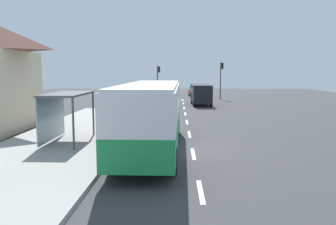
{
  "coord_description": "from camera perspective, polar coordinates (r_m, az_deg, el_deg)",
  "views": [
    {
      "loc": [
        -0.51,
        -16.56,
        3.78
      ],
      "look_at": [
        -1.0,
        2.53,
        1.5
      ],
      "focal_mm": 36.97,
      "sensor_mm": 36.0,
      "label": 1
    }
  ],
  "objects": [
    {
      "name": "white_van",
      "position": [
        38.93,
        5.47,
        3.19
      ],
      "size": [
        2.14,
        5.25,
        2.3
      ],
      "color": "black",
      "rests_on": "ground"
    },
    {
      "name": "sedan_near",
      "position": [
        52.51,
        4.55,
        3.52
      ],
      "size": [
        2.03,
        4.49,
        1.52
      ],
      "color": "#A51919",
      "rests_on": "ground"
    },
    {
      "name": "recycling_bin_red",
      "position": [
        18.47,
        -10.09,
        -3.04
      ],
      "size": [
        0.52,
        0.52,
        0.95
      ],
      "primitive_type": "cylinder",
      "color": "red",
      "rests_on": "sidewalk_platform"
    },
    {
      "name": "lane_stripe_seg_7",
      "position": [
        45.72,
        2.42,
        2.06
      ],
      "size": [
        0.16,
        2.2,
        0.01
      ],
      "primitive_type": "cube",
      "color": "silver",
      "rests_on": "ground"
    },
    {
      "name": "ground_plane",
      "position": [
        30.8,
        2.41,
        -0.29
      ],
      "size": [
        56.0,
        92.0,
        0.04
      ],
      "primitive_type": "cube",
      "color": "#38383A"
    },
    {
      "name": "lane_stripe_seg_0",
      "position": [
        11.24,
        5.4,
        -12.84
      ],
      "size": [
        0.16,
        2.2,
        0.01
      ],
      "primitive_type": "cube",
      "color": "silver",
      "rests_on": "ground"
    },
    {
      "name": "bus",
      "position": [
        16.27,
        -2.77,
        -0.04
      ],
      "size": [
        2.7,
        11.05,
        3.21
      ],
      "color": "#1E8C47",
      "rests_on": "ground"
    },
    {
      "name": "lane_stripe_seg_1",
      "position": [
        16.03,
        4.18,
        -6.83
      ],
      "size": [
        0.16,
        2.2,
        0.01
      ],
      "primitive_type": "cube",
      "color": "silver",
      "rests_on": "ground"
    },
    {
      "name": "sidewalk_platform",
      "position": [
        19.82,
        -15.89,
        -4.19
      ],
      "size": [
        6.2,
        30.0,
        0.18
      ],
      "primitive_type": "cube",
      "color": "#999993",
      "rests_on": "ground"
    },
    {
      "name": "lane_stripe_seg_2",
      "position": [
        20.92,
        3.54,
        -3.6
      ],
      "size": [
        0.16,
        2.2,
        0.01
      ],
      "primitive_type": "cube",
      "color": "silver",
      "rests_on": "ground"
    },
    {
      "name": "lane_stripe_seg_3",
      "position": [
        25.85,
        3.14,
        -1.6
      ],
      "size": [
        0.16,
        2.2,
        0.01
      ],
      "primitive_type": "cube",
      "color": "silver",
      "rests_on": "ground"
    },
    {
      "name": "recycling_bin_blue",
      "position": [
        19.15,
        -9.67,
        -2.68
      ],
      "size": [
        0.52,
        0.52,
        0.95
      ],
      "primitive_type": "cylinder",
      "color": "blue",
      "rests_on": "sidewalk_platform"
    },
    {
      "name": "traffic_light_far_side",
      "position": [
        48.02,
        -1.63,
        5.92
      ],
      "size": [
        0.49,
        0.28,
        4.53
      ],
      "color": "#2D2D2D",
      "rests_on": "ground"
    },
    {
      "name": "recycling_bin_orange",
      "position": [
        19.82,
        -9.28,
        -2.35
      ],
      "size": [
        0.52,
        0.52,
        0.95
      ],
      "primitive_type": "cylinder",
      "color": "orange",
      "rests_on": "sidewalk_platform"
    },
    {
      "name": "traffic_light_near_side",
      "position": [
        47.53,
        8.78,
        6.18
      ],
      "size": [
        0.49,
        0.28,
        5.0
      ],
      "color": "#2D2D2D",
      "rests_on": "ground"
    },
    {
      "name": "lane_stripe_seg_5",
      "position": [
        35.77,
        2.68,
        0.74
      ],
      "size": [
        0.16,
        2.2,
        0.01
      ],
      "primitive_type": "cube",
      "color": "silver",
      "rests_on": "ground"
    },
    {
      "name": "bus_shelter",
      "position": [
        18.47,
        -17.18,
        1.28
      ],
      "size": [
        1.8,
        4.0,
        2.5
      ],
      "color": "#4C4C51",
      "rests_on": "sidewalk_platform"
    },
    {
      "name": "lane_stripe_seg_6",
      "position": [
        40.74,
        2.53,
        1.48
      ],
      "size": [
        0.16,
        2.2,
        0.01
      ],
      "primitive_type": "cube",
      "color": "silver",
      "rests_on": "ground"
    },
    {
      "name": "lane_stripe_seg_4",
      "position": [
        30.8,
        2.87,
        -0.24
      ],
      "size": [
        0.16,
        2.2,
        0.01
      ],
      "primitive_type": "cube",
      "color": "silver",
      "rests_on": "ground"
    }
  ]
}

